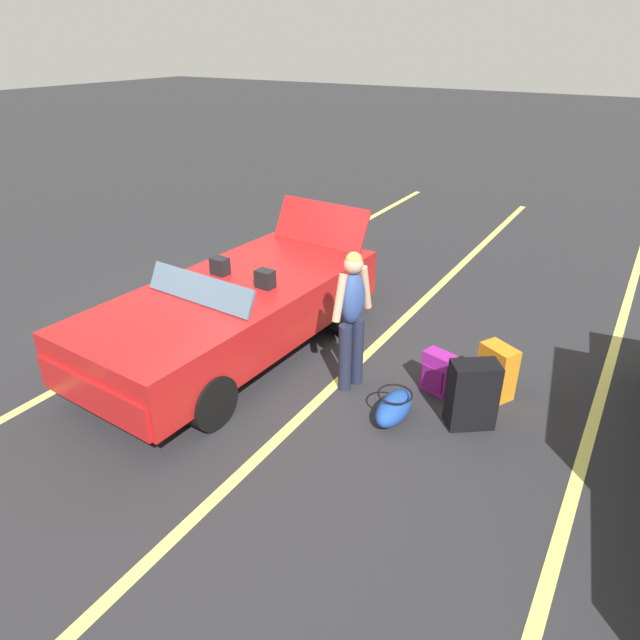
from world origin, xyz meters
The scene contains 10 objects.
ground_plane centered at (0.00, 0.00, 0.00)m, with size 80.00×80.00×0.00m, color #28282B.
lot_line_near centered at (0.00, -1.23, 0.00)m, with size 18.00×0.12×0.01m, color #EAE066.
lot_line_mid centered at (0.00, 1.47, 0.00)m, with size 18.00×0.12×0.01m, color #EAE066.
lot_line_far centered at (0.00, 4.17, 0.00)m, with size 18.00×0.12×0.01m, color #EAE066.
convertible_car centered at (0.20, -0.01, 0.59)m, with size 4.27×1.98×1.51m.
suitcase_large_black centered at (-0.13, 3.03, 0.37)m, with size 0.51×0.55×0.74m.
suitcase_medium_bright centered at (-0.81, 3.11, 0.31)m, with size 0.40×0.47×0.62m.
suitcase_small_carryon centered at (-0.52, 2.52, 0.25)m, with size 0.29×0.38×0.50m.
duffel_bag centered at (0.23, 2.33, 0.16)m, with size 0.65×0.38×0.34m.
traveler_person centered at (-0.12, 1.62, 0.93)m, with size 0.60×0.29×1.65m.
Camera 1 is at (4.73, 4.18, 3.66)m, focal length 31.20 mm.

